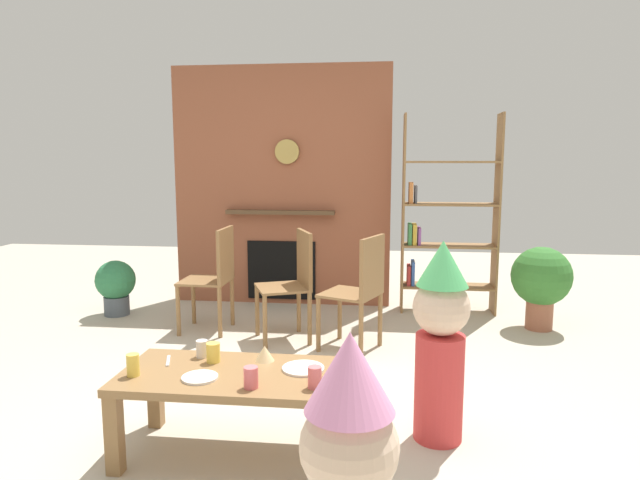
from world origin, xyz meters
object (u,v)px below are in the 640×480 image
(paper_cup_far_right, at_px, (315,377))
(dining_chair_right, at_px, (361,286))
(paper_cup_near_left, at_px, (213,353))
(child_in_pink, at_px, (440,336))
(dining_chair_middle, at_px, (293,279))
(paper_plate_rear, at_px, (303,368))
(potted_plant_tall, at_px, (541,280))
(paper_cup_far_left, at_px, (133,365))
(paper_plate_front, at_px, (200,377))
(potted_plant_short, at_px, (116,284))
(bookshelf, at_px, (443,222))
(paper_cup_center, at_px, (202,349))
(coffee_table, at_px, (229,386))
(dining_chair_left, at_px, (215,273))
(birthday_cake_slice, at_px, (265,353))
(paper_cup_near_right, at_px, (251,377))

(paper_cup_far_right, distance_m, dining_chair_right, 1.74)
(paper_cup_near_left, height_order, child_in_pink, child_in_pink)
(child_in_pink, bearing_deg, dining_chair_middle, -70.82)
(paper_plate_rear, relative_size, potted_plant_tall, 0.29)
(paper_cup_far_left, xyz_separation_m, paper_plate_rear, (0.81, 0.17, -0.05))
(paper_cup_far_left, relative_size, paper_plate_front, 0.63)
(potted_plant_tall, bearing_deg, paper_cup_far_right, -124.16)
(paper_cup_far_right, distance_m, potted_plant_short, 3.32)
(paper_cup_far_right, bearing_deg, paper_plate_front, 175.59)
(bookshelf, distance_m, paper_cup_center, 3.07)
(dining_chair_middle, bearing_deg, coffee_table, 66.41)
(dining_chair_left, bearing_deg, potted_plant_short, -17.97)
(potted_plant_short, bearing_deg, paper_cup_center, -53.71)
(paper_cup_center, relative_size, child_in_pink, 0.09)
(paper_cup_far_right, relative_size, paper_plate_rear, 0.48)
(birthday_cake_slice, xyz_separation_m, dining_chair_middle, (-0.11, 1.63, 0.04))
(paper_cup_far_right, bearing_deg, paper_plate_rear, 111.61)
(bookshelf, distance_m, birthday_cake_slice, 2.93)
(paper_plate_rear, height_order, potted_plant_tall, potted_plant_tall)
(paper_cup_center, relative_size, paper_plate_front, 0.52)
(potted_plant_short, bearing_deg, paper_cup_far_right, -48.09)
(bookshelf, bearing_deg, paper_cup_near_left, -118.05)
(bookshelf, xyz_separation_m, potted_plant_tall, (0.80, -0.49, -0.43))
(paper_cup_near_left, bearing_deg, dining_chair_right, 64.43)
(birthday_cake_slice, bearing_deg, child_in_pink, 6.49)
(paper_cup_near_left, bearing_deg, dining_chair_middle, 85.07)
(bookshelf, xyz_separation_m, child_in_pink, (-0.27, -2.55, -0.31))
(dining_chair_right, bearing_deg, paper_cup_far_left, 81.23)
(paper_plate_rear, xyz_separation_m, potted_plant_tall, (1.76, 2.25, 0.00))
(dining_chair_middle, xyz_separation_m, potted_plant_short, (-1.80, 0.52, -0.21))
(coffee_table, xyz_separation_m, child_in_pink, (1.05, 0.27, 0.20))
(bookshelf, xyz_separation_m, paper_cup_center, (-1.52, -2.63, -0.40))
(paper_cup_far_right, height_order, dining_chair_left, dining_chair_left)
(dining_chair_middle, relative_size, dining_chair_right, 1.00)
(paper_cup_near_right, relative_size, birthday_cake_slice, 1.00)
(paper_plate_front, height_order, child_in_pink, child_in_pink)
(bookshelf, height_order, dining_chair_left, bookshelf)
(birthday_cake_slice, height_order, potted_plant_tall, potted_plant_tall)
(paper_plate_rear, xyz_separation_m, birthday_cake_slice, (-0.22, 0.10, 0.03))
(dining_chair_right, xyz_separation_m, potted_plant_tall, (1.53, 0.73, -0.07))
(paper_cup_near_right, bearing_deg, bookshelf, 68.72)
(paper_plate_front, xyz_separation_m, potted_plant_tall, (2.23, 2.42, 0.00))
(paper_plate_rear, bearing_deg, dining_chair_middle, 100.85)
(paper_cup_near_right, xyz_separation_m, paper_plate_rear, (0.21, 0.25, -0.04))
(paper_cup_near_left, distance_m, paper_cup_far_right, 0.62)
(paper_cup_center, bearing_deg, dining_chair_right, 60.81)
(paper_plate_front, distance_m, dining_chair_left, 2.13)
(paper_plate_rear, distance_m, potted_plant_tall, 2.86)
(bookshelf, height_order, paper_cup_near_left, bookshelf)
(paper_plate_rear, relative_size, birthday_cake_slice, 2.11)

